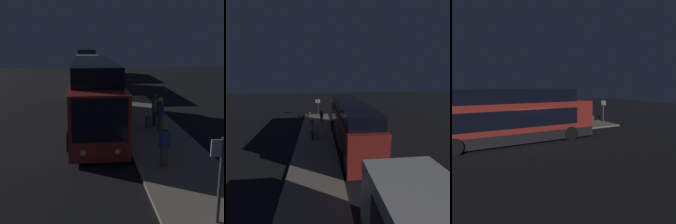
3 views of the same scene
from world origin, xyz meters
TOP-DOWN VIEW (x-y plane):
  - ground at (0.00, 0.00)m, footprint 80.00×80.00m
  - platform at (0.00, 3.28)m, footprint 20.00×3.35m
  - bus_lead at (-1.19, 0.21)m, footprint 11.98×2.75m
  - passenger_boarding at (5.24, 2.64)m, footprint 0.49×0.49m
  - passenger_waiting at (-0.39, 3.56)m, footprint 0.56×0.43m
  - passenger_with_bags at (0.57, 3.64)m, footprint 0.46×0.46m
  - suitcase at (-0.06, 3.15)m, footprint 0.37×0.26m
  - sign_post at (9.12, 3.07)m, footprint 0.10×0.64m
  - trash_bin at (8.66, 4.35)m, footprint 0.44×0.44m

SIDE VIEW (x-z plane):
  - ground at x=0.00m, z-range 0.00..0.00m
  - platform at x=0.00m, z-range 0.00..0.13m
  - trash_bin at x=8.66m, z-range 0.13..0.78m
  - suitcase at x=-0.06m, z-range 0.01..0.97m
  - passenger_boarding at x=5.24m, z-range 0.19..1.86m
  - passenger_with_bags at x=0.57m, z-range 0.22..2.03m
  - passenger_waiting at x=-0.39m, z-range 0.23..2.03m
  - sign_post at x=9.12m, z-range 0.43..2.80m
  - bus_lead at x=-1.19m, z-range -0.20..3.56m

